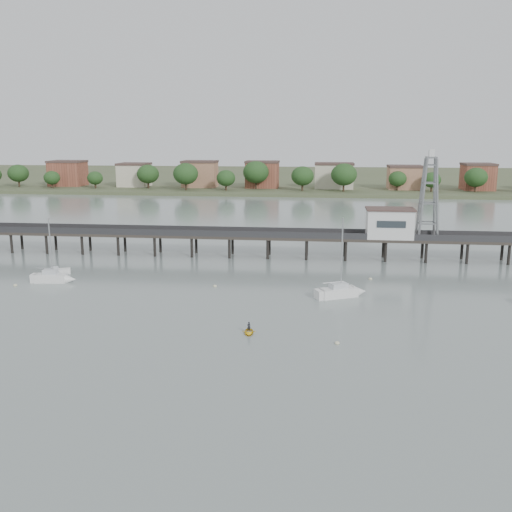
# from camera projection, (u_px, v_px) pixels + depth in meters

# --- Properties ---
(ground_plane) EXTENTS (500.00, 500.00, 0.00)m
(ground_plane) POSITION_uv_depth(u_px,v_px,m) (161.00, 410.00, 46.74)
(ground_plane) COLOR slate
(ground_plane) RESTS_ON ground
(pier) EXTENTS (150.00, 5.00, 5.50)m
(pier) POSITION_uv_depth(u_px,v_px,m) (250.00, 236.00, 104.24)
(pier) COLOR #2D2823
(pier) RESTS_ON ground
(pier_building) EXTENTS (8.40, 5.40, 5.30)m
(pier_building) POSITION_uv_depth(u_px,v_px,m) (390.00, 223.00, 100.94)
(pier_building) COLOR silver
(pier_building) RESTS_ON ground
(lattice_tower) EXTENTS (3.20, 3.20, 15.50)m
(lattice_tower) POSITION_uv_depth(u_px,v_px,m) (429.00, 198.00, 99.30)
(lattice_tower) COLOR slate
(lattice_tower) RESTS_ON ground
(sailboat_c) EXTENTS (7.15, 4.88, 11.63)m
(sailboat_c) POSITION_uv_depth(u_px,v_px,m) (345.00, 292.00, 79.08)
(sailboat_c) COLOR white
(sailboat_c) RESTS_ON ground
(sailboat_b) EXTENTS (6.26, 2.37, 10.32)m
(sailboat_b) POSITION_uv_depth(u_px,v_px,m) (56.00, 278.00, 86.63)
(sailboat_b) COLOR white
(sailboat_b) RESTS_ON ground
(white_tender) EXTENTS (3.59, 2.53, 1.29)m
(white_tender) POSITION_uv_depth(u_px,v_px,m) (59.00, 271.00, 92.05)
(white_tender) COLOR white
(white_tender) RESTS_ON ground
(yellow_dinghy) EXTENTS (1.66, 0.62, 2.28)m
(yellow_dinghy) POSITION_uv_depth(u_px,v_px,m) (249.00, 333.00, 64.56)
(yellow_dinghy) COLOR yellow
(yellow_dinghy) RESTS_ON ground
(dinghy_occupant) EXTENTS (0.80, 1.22, 0.27)m
(dinghy_occupant) POSITION_uv_depth(u_px,v_px,m) (249.00, 333.00, 64.56)
(dinghy_occupant) COLOR black
(dinghy_occupant) RESTS_ON ground
(mooring_buoys) EXTENTS (71.34, 29.08, 0.39)m
(mooring_buoys) POSITION_uv_depth(u_px,v_px,m) (283.00, 300.00, 77.47)
(mooring_buoys) COLOR beige
(mooring_buoys) RESTS_ON ground
(far_shore) EXTENTS (500.00, 170.00, 10.40)m
(far_shore) POSITION_uv_depth(u_px,v_px,m) (295.00, 178.00, 279.27)
(far_shore) COLOR #475133
(far_shore) RESTS_ON ground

